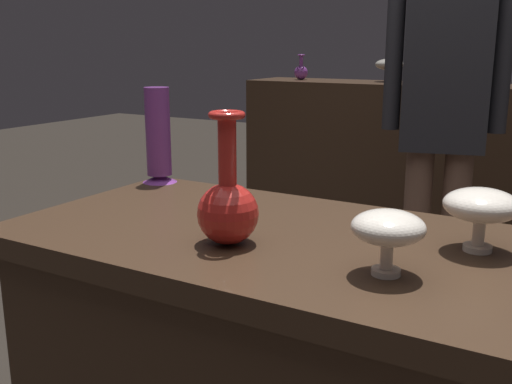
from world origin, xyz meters
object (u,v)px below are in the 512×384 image
vase_tall_behind (388,229)px  shelf_vase_center (485,67)px  vase_centerpiece (228,205)px  vase_right_accent (158,138)px  shelf_vase_left (390,65)px  shelf_vase_far_left (301,72)px  visitor_center_back (443,113)px  vase_left_accent (481,207)px

vase_tall_behind → shelf_vase_center: (-0.27, 2.35, 0.20)m
vase_centerpiece → vase_right_accent: bearing=142.2°
shelf_vase_left → vase_right_accent: bearing=-90.8°
vase_tall_behind → shelf_vase_far_left: bearing=119.4°
shelf_vase_center → vase_tall_behind: bearing=-83.6°
vase_centerpiece → shelf_vase_center: (0.07, 2.35, 0.20)m
shelf_vase_left → shelf_vase_far_left: (-0.52, -0.07, -0.04)m
vase_right_accent → shelf_vase_left: 2.02m
vase_right_accent → visitor_center_back: (0.56, 1.06, 0.00)m
shelf_vase_center → shelf_vase_left: 0.52m
vase_right_accent → shelf_vase_center: size_ratio=1.45×
vase_left_accent → vase_tall_behind: bearing=-118.4°
vase_left_accent → shelf_vase_center: shelf_vase_center is taller
vase_centerpiece → vase_tall_behind: (0.33, -0.00, 0.00)m
vase_centerpiece → vase_left_accent: vase_centerpiece is taller
vase_tall_behind → shelf_vase_left: (-0.79, 2.39, 0.20)m
vase_centerpiece → shelf_vase_left: (-0.45, 2.38, 0.20)m
shelf_vase_far_left → visitor_center_back: (1.05, -0.88, -0.10)m
vase_tall_behind → vase_left_accent: bearing=61.6°
vase_centerpiece → shelf_vase_far_left: shelf_vase_far_left is taller
shelf_vase_center → visitor_center_back: (0.01, -0.91, -0.15)m
vase_centerpiece → shelf_vase_left: shelf_vase_left is taller
shelf_vase_far_left → shelf_vase_left: bearing=7.5°
vase_right_accent → visitor_center_back: bearing=62.2°
vase_tall_behind → shelf_vase_center: size_ratio=0.68×
vase_left_accent → shelf_vase_center: size_ratio=0.76×
shelf_vase_center → shelf_vase_far_left: (-1.04, -0.03, -0.05)m
vase_centerpiece → visitor_center_back: (0.08, 1.44, 0.05)m
vase_left_accent → vase_right_accent: bearing=169.9°
vase_tall_behind → shelf_vase_center: 2.38m
shelf_vase_center → visitor_center_back: 0.93m
visitor_center_back → vase_left_accent: bearing=92.3°
vase_centerpiece → vase_right_accent: (-0.48, 0.37, 0.05)m
shelf_vase_left → visitor_center_back: visitor_center_back is taller
vase_right_accent → vase_left_accent: bearing=-10.1°
vase_centerpiece → visitor_center_back: 1.44m
vase_left_accent → vase_right_accent: 0.94m
vase_tall_behind → vase_left_accent: size_ratio=0.89×
vase_left_accent → vase_right_accent: (-0.93, 0.16, 0.04)m
shelf_vase_center → shelf_vase_far_left: size_ratio=1.28×
vase_tall_behind → shelf_vase_left: bearing=108.2°
shelf_vase_left → vase_left_accent: bearing=-67.5°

